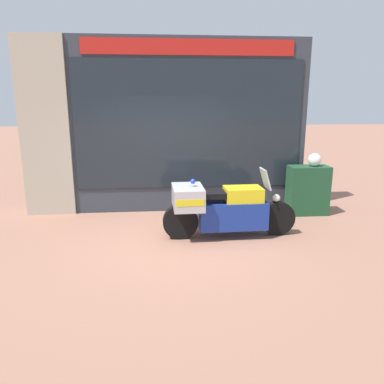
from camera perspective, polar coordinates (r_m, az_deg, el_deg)
ground_plane at (r=6.72m, az=-3.13°, el=-7.33°), size 60.00×60.00×0.00m
shop_building at (r=8.28m, az=-6.96°, el=9.85°), size 6.10×0.55×3.70m
window_display at (r=8.54m, az=-0.76°, el=0.72°), size 4.62×0.30×2.03m
paramedic_motorcycle at (r=6.71m, az=4.45°, el=-2.34°), size 2.42×0.80×1.25m
utility_cabinet at (r=8.45m, az=17.21°, el=0.27°), size 0.85×0.45×1.05m
white_helmet at (r=8.35m, az=18.17°, el=4.70°), size 0.28×0.28×0.28m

